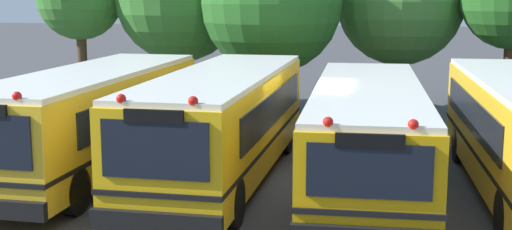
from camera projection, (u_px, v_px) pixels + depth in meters
ground_plane at (297, 181)px, 16.89m from camera, size 160.00×160.00×0.00m
school_bus_0 at (93, 117)px, 17.49m from camera, size 2.77×9.77×2.74m
school_bus_1 at (223, 121)px, 16.78m from camera, size 2.66×9.93×2.78m
school_bus_2 at (368, 129)px, 16.45m from camera, size 2.80×10.71×2.51m
tree_2 at (273, 2)px, 24.63m from camera, size 5.03×5.03×6.66m
tree_3 at (396, 2)px, 26.43m from camera, size 4.87×4.87×6.64m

